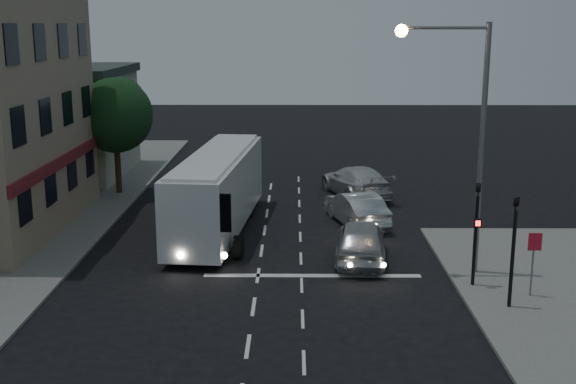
{
  "coord_description": "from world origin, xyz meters",
  "views": [
    {
      "loc": [
        1.31,
        -23.17,
        9.02
      ],
      "look_at": [
        1.07,
        6.17,
        2.2
      ],
      "focal_mm": 45.0,
      "sensor_mm": 36.0,
      "label": 1
    }
  ],
  "objects_px": {
    "tour_bus": "(218,189)",
    "traffic_signal_main": "(476,222)",
    "car_sedan_b": "(356,181)",
    "street_tree": "(115,112)",
    "regulatory_sign": "(534,254)",
    "car_suv": "(361,240)",
    "streetlight": "(465,120)",
    "car_sedan_a": "(356,208)",
    "traffic_signal_side": "(514,238)"
  },
  "relations": [
    {
      "from": "car_sedan_b",
      "to": "street_tree",
      "type": "xyz_separation_m",
      "value": [
        -12.85,
        0.35,
        3.68
      ]
    },
    {
      "from": "traffic_signal_side",
      "to": "regulatory_sign",
      "type": "bearing_deg",
      "value": 43.92
    },
    {
      "from": "car_sedan_a",
      "to": "regulatory_sign",
      "type": "bearing_deg",
      "value": 103.26
    },
    {
      "from": "tour_bus",
      "to": "car_sedan_a",
      "type": "distance_m",
      "value": 6.46
    },
    {
      "from": "car_sedan_b",
      "to": "traffic_signal_main",
      "type": "xyz_separation_m",
      "value": [
        2.95,
        -13.9,
        1.6
      ]
    },
    {
      "from": "traffic_signal_main",
      "to": "traffic_signal_side",
      "type": "distance_m",
      "value": 2.1
    },
    {
      "from": "car_sedan_a",
      "to": "regulatory_sign",
      "type": "xyz_separation_m",
      "value": [
        5.1,
        -9.26,
        0.83
      ]
    },
    {
      "from": "car_suv",
      "to": "regulatory_sign",
      "type": "bearing_deg",
      "value": 148.64
    },
    {
      "from": "car_sedan_a",
      "to": "traffic_signal_main",
      "type": "bearing_deg",
      "value": 96.82
    },
    {
      "from": "tour_bus",
      "to": "car_suv",
      "type": "height_order",
      "value": "tour_bus"
    },
    {
      "from": "tour_bus",
      "to": "traffic_signal_main",
      "type": "height_order",
      "value": "traffic_signal_main"
    },
    {
      "from": "regulatory_sign",
      "to": "tour_bus",
      "type": "bearing_deg",
      "value": 144.27
    },
    {
      "from": "car_suv",
      "to": "street_tree",
      "type": "relative_size",
      "value": 0.77
    },
    {
      "from": "car_sedan_a",
      "to": "street_tree",
      "type": "height_order",
      "value": "street_tree"
    },
    {
      "from": "traffic_signal_side",
      "to": "street_tree",
      "type": "distance_m",
      "value": 23.24
    },
    {
      "from": "tour_bus",
      "to": "traffic_signal_main",
      "type": "distance_m",
      "value": 12.04
    },
    {
      "from": "car_suv",
      "to": "street_tree",
      "type": "height_order",
      "value": "street_tree"
    },
    {
      "from": "car_suv",
      "to": "streetlight",
      "type": "relative_size",
      "value": 0.53
    },
    {
      "from": "car_sedan_a",
      "to": "traffic_signal_side",
      "type": "xyz_separation_m",
      "value": [
        4.1,
        -10.22,
        1.65
      ]
    },
    {
      "from": "car_sedan_b",
      "to": "car_sedan_a",
      "type": "bearing_deg",
      "value": 67.0
    },
    {
      "from": "streetlight",
      "to": "car_suv",
      "type": "bearing_deg",
      "value": 154.88
    },
    {
      "from": "car_suv",
      "to": "traffic_signal_side",
      "type": "height_order",
      "value": "traffic_signal_side"
    },
    {
      "from": "traffic_signal_main",
      "to": "regulatory_sign",
      "type": "distance_m",
      "value": 2.14
    },
    {
      "from": "traffic_signal_side",
      "to": "car_suv",
      "type": "bearing_deg",
      "value": 131.15
    },
    {
      "from": "regulatory_sign",
      "to": "traffic_signal_main",
      "type": "bearing_deg",
      "value": 149.16
    },
    {
      "from": "car_sedan_b",
      "to": "traffic_signal_main",
      "type": "height_order",
      "value": "traffic_signal_main"
    },
    {
      "from": "traffic_signal_side",
      "to": "regulatory_sign",
      "type": "relative_size",
      "value": 1.86
    },
    {
      "from": "car_suv",
      "to": "regulatory_sign",
      "type": "height_order",
      "value": "regulatory_sign"
    },
    {
      "from": "car_sedan_a",
      "to": "streetlight",
      "type": "distance_m",
      "value": 9.0
    },
    {
      "from": "car_sedan_b",
      "to": "traffic_signal_main",
      "type": "distance_m",
      "value": 14.3
    },
    {
      "from": "streetlight",
      "to": "street_tree",
      "type": "bearing_deg",
      "value": 140.49
    },
    {
      "from": "car_sedan_b",
      "to": "street_tree",
      "type": "bearing_deg",
      "value": -20.04
    },
    {
      "from": "traffic_signal_main",
      "to": "street_tree",
      "type": "xyz_separation_m",
      "value": [
        -15.81,
        14.25,
        2.08
      ]
    },
    {
      "from": "tour_bus",
      "to": "car_suv",
      "type": "xyz_separation_m",
      "value": [
        5.99,
        -4.14,
        -1.09
      ]
    },
    {
      "from": "car_suv",
      "to": "streetlight",
      "type": "xyz_separation_m",
      "value": [
        3.41,
        -1.6,
        4.92
      ]
    },
    {
      "from": "traffic_signal_side",
      "to": "car_sedan_a",
      "type": "bearing_deg",
      "value": 111.86
    },
    {
      "from": "traffic_signal_main",
      "to": "streetlight",
      "type": "height_order",
      "value": "streetlight"
    },
    {
      "from": "regulatory_sign",
      "to": "streetlight",
      "type": "height_order",
      "value": "streetlight"
    },
    {
      "from": "streetlight",
      "to": "car_sedan_a",
      "type": "bearing_deg",
      "value": 114.74
    },
    {
      "from": "street_tree",
      "to": "traffic_signal_side",
      "type": "bearing_deg",
      "value": -44.5
    },
    {
      "from": "car_suv",
      "to": "street_tree",
      "type": "xyz_separation_m",
      "value": [
        -12.14,
        11.22,
        3.68
      ]
    },
    {
      "from": "car_sedan_a",
      "to": "streetlight",
      "type": "height_order",
      "value": "streetlight"
    },
    {
      "from": "traffic_signal_side",
      "to": "regulatory_sign",
      "type": "distance_m",
      "value": 1.61
    },
    {
      "from": "car_sedan_b",
      "to": "regulatory_sign",
      "type": "relative_size",
      "value": 2.57
    },
    {
      "from": "tour_bus",
      "to": "street_tree",
      "type": "bearing_deg",
      "value": 135.97
    },
    {
      "from": "tour_bus",
      "to": "car_sedan_a",
      "type": "relative_size",
      "value": 2.5
    },
    {
      "from": "car_sedan_a",
      "to": "car_sedan_b",
      "type": "distance_m",
      "value": 5.67
    },
    {
      "from": "streetlight",
      "to": "tour_bus",
      "type": "bearing_deg",
      "value": 148.62
    },
    {
      "from": "traffic_signal_side",
      "to": "street_tree",
      "type": "relative_size",
      "value": 0.66
    },
    {
      "from": "streetlight",
      "to": "traffic_signal_main",
      "type": "bearing_deg",
      "value": -79.8
    }
  ]
}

